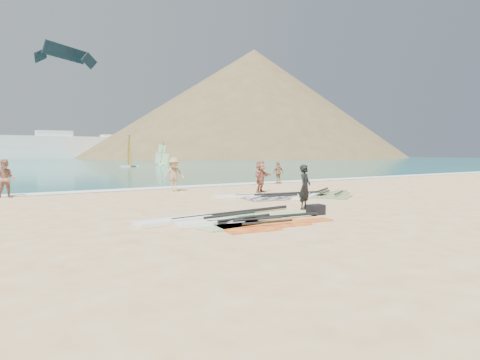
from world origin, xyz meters
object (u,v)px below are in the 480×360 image
rig_orange (321,195)px  gear_bag_near (316,210)px  rig_red (245,223)px  beachgoer_back (278,173)px  beachgoer_right (261,177)px  rig_green (217,219)px  beachgoer_left (6,179)px  beachgoer_mid (174,175)px  gear_bag_far (304,195)px  rig_grey (263,197)px  person_wetsuit (305,187)px

rig_orange → gear_bag_near: bearing=-168.0°
rig_red → rig_orange: bearing=38.4°
beachgoer_back → beachgoer_right: beachgoer_right is taller
rig_green → beachgoer_left: beachgoer_left is taller
rig_orange → gear_bag_near: gear_bag_near is taller
beachgoer_mid → beachgoer_right: size_ratio=1.09×
rig_orange → beachgoer_left: size_ratio=2.98×
gear_bag_far → beachgoer_mid: beachgoer_mid is taller
beachgoer_mid → beachgoer_back: size_ratio=1.24×
rig_grey → beachgoer_left: size_ratio=3.10×
gear_bag_far → rig_orange: bearing=2.5°
person_wetsuit → beachgoer_back: person_wetsuit is taller
person_wetsuit → beachgoer_mid: (-1.63, 9.47, 0.10)m
gear_bag_near → beachgoer_mid: beachgoer_mid is taller
gear_bag_near → rig_grey: bearing=74.3°
beachgoer_mid → rig_green: bearing=-94.0°
rig_orange → person_wetsuit: person_wetsuit is taller
rig_green → beachgoer_mid: (2.63, 9.97, 0.93)m
rig_grey → beachgoer_right: (1.32, 2.11, 0.85)m
gear_bag_near → rig_orange: bearing=44.8°
rig_grey → rig_red: rig_grey is taller
gear_bag_far → gear_bag_near: bearing=-126.4°
rig_grey → rig_red: 7.58m
rig_red → beachgoer_back: (10.82, 12.47, 0.75)m
rig_grey → beachgoer_mid: (-2.60, 5.22, 0.93)m
gear_bag_near → rig_red: bearing=-174.4°
beachgoer_mid → beachgoer_right: (3.92, -3.11, -0.08)m
rig_orange → beachgoer_back: beachgoer_back is taller
gear_bag_far → beachgoer_right: beachgoer_right is taller
beachgoer_back → rig_grey: bearing=44.2°
rig_green → rig_red: (0.41, -1.10, -0.00)m
gear_bag_near → gear_bag_far: bearing=53.6°
rig_grey → rig_orange: same height
beachgoer_mid → rig_red: bearing=-90.6°
rig_red → beachgoer_right: beachgoer_right is taller
rig_grey → rig_green: rig_green is taller
beachgoer_mid → gear_bag_near: bearing=-73.7°
beachgoer_left → beachgoer_back: (16.94, -0.06, -0.17)m
rig_grey → gear_bag_near: 5.74m
gear_bag_far → beachgoer_back: beachgoer_back is taller
person_wetsuit → beachgoer_mid: size_ratio=0.90×
beachgoer_left → beachgoer_mid: 8.46m
rig_green → beachgoer_mid: beachgoer_mid is taller
rig_orange → person_wetsuit: (-3.94, -3.23, 0.84)m
rig_grey → gear_bag_far: (1.72, -1.08, 0.08)m
gear_bag_near → beachgoer_right: beachgoer_right is taller
rig_grey → beachgoer_mid: bearing=125.5°
rig_green → beachgoer_left: bearing=110.3°
rig_red → beachgoer_right: (6.14, 7.95, 0.85)m
rig_orange → beachgoer_back: size_ratio=3.61×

